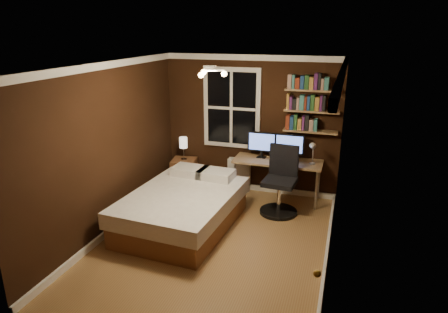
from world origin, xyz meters
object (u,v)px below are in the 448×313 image
(monitor_left, at_px, (262,145))
(office_chair, at_px, (280,187))
(nightstand, at_px, (184,173))
(monitor_right, at_px, (289,147))
(bed, at_px, (183,208))
(desk, at_px, (278,164))
(radiator, at_px, (239,175))
(bedside_lamp, at_px, (184,149))
(desk_lamp, at_px, (313,153))

(monitor_left, bearing_deg, office_chair, -52.01)
(nightstand, xyz_separation_m, monitor_right, (1.97, 0.05, 0.69))
(bed, distance_m, desk, 1.91)
(radiator, bearing_deg, nightstand, -170.94)
(bedside_lamp, bearing_deg, radiator, 9.06)
(monitor_left, bearing_deg, bedside_lamp, -178.15)
(bedside_lamp, distance_m, desk_lamp, 2.40)
(nightstand, height_order, desk_lamp, desk_lamp)
(nightstand, distance_m, monitor_left, 1.64)
(nightstand, relative_size, bedside_lamp, 1.28)
(monitor_right, bearing_deg, office_chair, -93.16)
(nightstand, xyz_separation_m, monitor_left, (1.48, 0.05, 0.69))
(desk, bearing_deg, office_chair, -73.95)
(bed, xyz_separation_m, desk, (1.18, 1.46, 0.37))
(nightstand, bearing_deg, monitor_left, -7.20)
(nightstand, relative_size, monitor_left, 1.09)
(radiator, bearing_deg, desk, -14.57)
(bedside_lamp, distance_m, radiator, 1.15)
(nightstand, distance_m, monitor_right, 2.09)
(radiator, relative_size, office_chair, 0.55)
(desk_lamp, bearing_deg, nightstand, 176.97)
(radiator, distance_m, monitor_right, 1.14)
(desk, xyz_separation_m, monitor_left, (-0.31, 0.08, 0.30))
(nightstand, xyz_separation_m, bedside_lamp, (0.00, 0.00, 0.50))
(bedside_lamp, height_order, radiator, bedside_lamp)
(monitor_left, height_order, monitor_right, same)
(desk, bearing_deg, radiator, 165.43)
(desk, bearing_deg, monitor_left, 166.11)
(nightstand, bearing_deg, monitor_right, -7.65)
(bed, relative_size, office_chair, 1.91)
(nightstand, distance_m, office_chair, 2.02)
(bed, relative_size, desk, 1.40)
(nightstand, relative_size, desk, 0.36)
(bedside_lamp, xyz_separation_m, monitor_right, (1.97, 0.05, 0.19))
(radiator, bearing_deg, office_chair, -38.07)
(monitor_left, height_order, office_chair, monitor_left)
(desk, relative_size, monitor_left, 3.02)
(bed, distance_m, monitor_right, 2.16)
(monitor_left, bearing_deg, nightstand, -178.15)
(nightstand, relative_size, monitor_right, 1.09)
(monitor_right, bearing_deg, bed, -131.57)
(monitor_left, xyz_separation_m, desk_lamp, (0.90, -0.17, -0.01))
(office_chair, bearing_deg, radiator, 146.64)
(monitor_left, relative_size, office_chair, 0.45)
(desk, distance_m, desk_lamp, 0.66)
(monitor_left, bearing_deg, radiator, 164.96)
(monitor_right, height_order, desk_lamp, monitor_right)
(nightstand, xyz_separation_m, office_chair, (1.94, -0.54, 0.17))
(bed, distance_m, bedside_lamp, 1.68)
(office_chair, bearing_deg, nightstand, 169.28)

